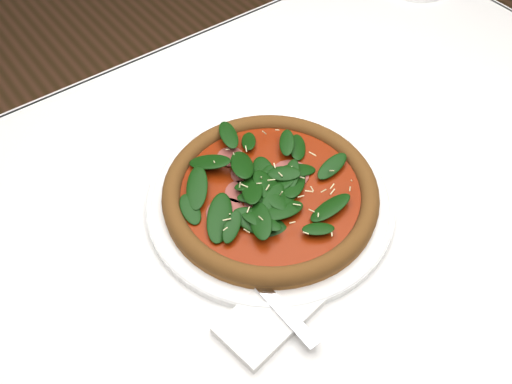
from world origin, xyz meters
TOP-DOWN VIEW (x-y plane):
  - dining_table at (0.00, 0.00)m, footprint 1.21×0.81m
  - plate at (-0.06, 0.01)m, footprint 0.34×0.34m
  - pizza at (-0.06, 0.01)m, footprint 0.37×0.37m
  - napkin at (-0.16, -0.13)m, footprint 0.16×0.09m
  - fork at (-0.16, -0.10)m, footprint 0.03×0.17m

SIDE VIEW (x-z plane):
  - dining_table at x=0.00m, z-range 0.27..1.02m
  - napkin at x=-0.16m, z-range 0.75..0.76m
  - plate at x=-0.06m, z-range 0.75..0.76m
  - fork at x=-0.16m, z-range 0.76..0.77m
  - pizza at x=-0.06m, z-range 0.76..0.80m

